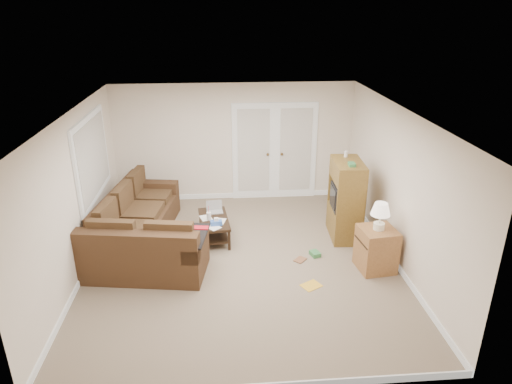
{
  "coord_description": "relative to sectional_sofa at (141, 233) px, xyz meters",
  "views": [
    {
      "loc": [
        -0.29,
        -6.54,
        3.94
      ],
      "look_at": [
        0.26,
        0.35,
        1.1
      ],
      "focal_mm": 32.0,
      "sensor_mm": 36.0,
      "label": 1
    }
  ],
  "objects": [
    {
      "name": "wall_back",
      "position": [
        1.69,
        2.24,
        0.9
      ],
      "size": [
        5.0,
        0.02,
        2.5
      ],
      "primitive_type": "cube",
      "color": "white",
      "rests_on": "floor"
    },
    {
      "name": "wall_right",
      "position": [
        4.19,
        -0.51,
        0.9
      ],
      "size": [
        0.02,
        5.5,
        2.5
      ],
      "primitive_type": "cube",
      "color": "white",
      "rests_on": "floor"
    },
    {
      "name": "french_doors",
      "position": [
        2.54,
        2.21,
        0.69
      ],
      "size": [
        1.8,
        0.05,
        2.13
      ],
      "color": "silver",
      "rests_on": "floor"
    },
    {
      "name": "floor",
      "position": [
        1.69,
        -0.51,
        -0.35
      ],
      "size": [
        5.5,
        5.5,
        0.0
      ],
      "primitive_type": "plane",
      "color": "gray",
      "rests_on": "ground"
    },
    {
      "name": "sectional_sofa",
      "position": [
        0.0,
        0.0,
        0.0
      ],
      "size": [
        2.02,
        3.1,
        0.88
      ],
      "rotation": [
        0.0,
        0.0,
        -0.15
      ],
      "color": "#482F1B",
      "rests_on": "floor"
    },
    {
      "name": "baseboards",
      "position": [
        1.69,
        -0.51,
        -0.3
      ],
      "size": [
        5.0,
        5.5,
        0.1
      ],
      "primitive_type": null,
      "color": "silver",
      "rests_on": "floor"
    },
    {
      "name": "floor_book",
      "position": [
        2.61,
        -0.48,
        -0.34
      ],
      "size": [
        0.25,
        0.26,
        0.02
      ],
      "primitive_type": "imported",
      "rotation": [
        0.0,
        0.0,
        -0.73
      ],
      "color": "brown",
      "rests_on": "floor"
    },
    {
      "name": "floor_magazine",
      "position": [
        2.7,
        -1.29,
        -0.34
      ],
      "size": [
        0.36,
        0.34,
        0.01
      ],
      "primitive_type": "cube",
      "rotation": [
        0.0,
        0.0,
        0.52
      ],
      "color": "gold",
      "rests_on": "floor"
    },
    {
      "name": "coffee_table",
      "position": [
        1.24,
        0.36,
        -0.12
      ],
      "size": [
        0.6,
        1.04,
        0.68
      ],
      "rotation": [
        0.0,
        0.0,
        0.1
      ],
      "color": "black",
      "rests_on": "floor"
    },
    {
      "name": "window_left",
      "position": [
        -0.77,
        0.49,
        1.2
      ],
      "size": [
        0.05,
        1.92,
        1.42
      ],
      "color": "silver",
      "rests_on": "wall_left"
    },
    {
      "name": "space_heater",
      "position": [
        3.82,
        1.94,
        -0.21
      ],
      "size": [
        0.13,
        0.12,
        0.27
      ],
      "primitive_type": "cube",
      "rotation": [
        0.0,
        0.0,
        -0.26
      ],
      "color": "white",
      "rests_on": "floor"
    },
    {
      "name": "floor_greenbox",
      "position": [
        2.94,
        -0.41,
        -0.31
      ],
      "size": [
        0.19,
        0.22,
        0.07
      ],
      "primitive_type": "cube",
      "rotation": [
        0.0,
        0.0,
        0.3
      ],
      "color": "#3A8145",
      "rests_on": "floor"
    },
    {
      "name": "wall_front",
      "position": [
        1.69,
        -3.26,
        0.9
      ],
      "size": [
        5.0,
        0.02,
        2.5
      ],
      "primitive_type": "cube",
      "color": "white",
      "rests_on": "floor"
    },
    {
      "name": "wall_left",
      "position": [
        -0.81,
        -0.51,
        0.9
      ],
      "size": [
        0.02,
        5.5,
        2.5
      ],
      "primitive_type": "cube",
      "color": "white",
      "rests_on": "floor"
    },
    {
      "name": "tv_armoire",
      "position": [
        3.6,
        0.28,
        0.38
      ],
      "size": [
        0.54,
        0.92,
        1.54
      ],
      "rotation": [
        0.0,
        0.0,
        -0.06
      ],
      "color": "brown",
      "rests_on": "floor"
    },
    {
      "name": "side_cabinet",
      "position": [
        3.81,
        -0.88,
        0.07
      ],
      "size": [
        0.6,
        0.6,
        1.15
      ],
      "rotation": [
        0.0,
        0.0,
        0.12
      ],
      "color": "#9D6939",
      "rests_on": "floor"
    },
    {
      "name": "ceiling",
      "position": [
        1.69,
        -0.51,
        2.15
      ],
      "size": [
        5.0,
        5.5,
        0.02
      ],
      "primitive_type": "cube",
      "color": "silver",
      "rests_on": "wall_back"
    }
  ]
}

